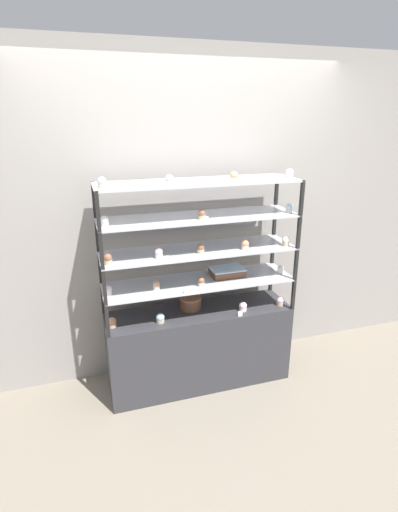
% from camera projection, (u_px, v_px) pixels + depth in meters
% --- Properties ---
extents(ground_plane, '(20.00, 20.00, 0.00)m').
position_uv_depth(ground_plane, '(199.00, 380.00, 3.35)').
color(ground_plane, gray).
extents(back_wall, '(8.00, 0.05, 2.60)m').
position_uv_depth(back_wall, '(186.00, 219.00, 3.22)').
color(back_wall, gray).
rests_on(back_wall, ground_plane).
extents(display_base, '(1.45, 0.40, 0.65)m').
position_uv_depth(display_base, '(199.00, 346.00, 3.24)').
color(display_base, '#333338').
rests_on(display_base, ground_plane).
extents(display_riser_lower, '(1.45, 0.40, 0.25)m').
position_uv_depth(display_riser_lower, '(199.00, 283.00, 3.05)').
color(display_riser_lower, black).
rests_on(display_riser_lower, display_base).
extents(display_riser_middle, '(1.45, 0.40, 0.25)m').
position_uv_depth(display_riser_middle, '(199.00, 252.00, 2.97)').
color(display_riser_middle, black).
rests_on(display_riser_middle, display_riser_lower).
extents(display_riser_upper, '(1.45, 0.40, 0.25)m').
position_uv_depth(display_riser_upper, '(199.00, 218.00, 2.88)').
color(display_riser_upper, black).
rests_on(display_riser_upper, display_riser_middle).
extents(display_riser_top, '(1.45, 0.40, 0.25)m').
position_uv_depth(display_riser_top, '(199.00, 183.00, 2.80)').
color(display_riser_top, black).
rests_on(display_riser_top, display_riser_upper).
extents(layer_cake_centerpiece, '(0.18, 0.18, 0.10)m').
position_uv_depth(layer_cake_centerpiece, '(191.00, 303.00, 3.15)').
color(layer_cake_centerpiece, brown).
rests_on(layer_cake_centerpiece, display_base).
extents(sheet_cake_frosted, '(0.26, 0.18, 0.06)m').
position_uv_depth(sheet_cake_frosted, '(227.00, 272.00, 3.14)').
color(sheet_cake_frosted, brown).
rests_on(sheet_cake_frosted, display_riser_lower).
extents(cupcake_0, '(0.06, 0.06, 0.07)m').
position_uv_depth(cupcake_0, '(112.00, 323.00, 2.88)').
color(cupcake_0, '#CCB28C').
rests_on(cupcake_0, display_base).
extents(cupcake_1, '(0.06, 0.06, 0.07)m').
position_uv_depth(cupcake_1, '(160.00, 318.00, 2.94)').
color(cupcake_1, '#CCB28C').
rests_on(cupcake_1, display_base).
extents(cupcake_2, '(0.06, 0.06, 0.07)m').
position_uv_depth(cupcake_2, '(243.00, 307.00, 3.12)').
color(cupcake_2, white).
rests_on(cupcake_2, display_base).
extents(cupcake_3, '(0.06, 0.06, 0.07)m').
position_uv_depth(cupcake_3, '(280.00, 301.00, 3.21)').
color(cupcake_3, '#CCB28C').
rests_on(cupcake_3, display_base).
extents(price_tag_0, '(0.04, 0.00, 0.04)m').
position_uv_depth(price_tag_0, '(240.00, 314.00, 3.04)').
color(price_tag_0, white).
rests_on(price_tag_0, display_base).
extents(cupcake_4, '(0.05, 0.05, 0.07)m').
position_uv_depth(cupcake_4, '(108.00, 290.00, 2.80)').
color(cupcake_4, white).
rests_on(cupcake_4, display_riser_lower).
extents(cupcake_5, '(0.05, 0.05, 0.07)m').
position_uv_depth(cupcake_5, '(156.00, 285.00, 2.89)').
color(cupcake_5, white).
rests_on(cupcake_5, display_riser_lower).
extents(cupcake_6, '(0.05, 0.05, 0.07)m').
position_uv_depth(cupcake_6, '(201.00, 282.00, 2.94)').
color(cupcake_6, beige).
rests_on(cupcake_6, display_riser_lower).
extents(cupcake_7, '(0.05, 0.05, 0.07)m').
position_uv_depth(cupcake_7, '(281.00, 270.00, 3.18)').
color(cupcake_7, white).
rests_on(cupcake_7, display_riser_lower).
extents(price_tag_1, '(0.04, 0.00, 0.04)m').
position_uv_depth(price_tag_1, '(187.00, 290.00, 2.83)').
color(price_tag_1, white).
rests_on(price_tag_1, display_riser_lower).
extents(cupcake_8, '(0.06, 0.06, 0.07)m').
position_uv_depth(cupcake_8, '(108.00, 259.00, 2.66)').
color(cupcake_8, '#CCB28C').
rests_on(cupcake_8, display_riser_middle).
extents(cupcake_9, '(0.06, 0.06, 0.07)m').
position_uv_depth(cupcake_9, '(159.00, 253.00, 2.78)').
color(cupcake_9, white).
rests_on(cupcake_9, display_riser_middle).
extents(cupcake_10, '(0.06, 0.06, 0.07)m').
position_uv_depth(cupcake_10, '(201.00, 248.00, 2.88)').
color(cupcake_10, '#CCB28C').
rests_on(cupcake_10, display_riser_middle).
extents(cupcake_11, '(0.06, 0.06, 0.07)m').
position_uv_depth(cupcake_11, '(245.00, 245.00, 2.95)').
color(cupcake_11, beige).
rests_on(cupcake_11, display_riser_middle).
extents(cupcake_12, '(0.06, 0.06, 0.07)m').
position_uv_depth(cupcake_12, '(286.00, 241.00, 3.04)').
color(cupcake_12, '#CCB28C').
rests_on(cupcake_12, display_riser_middle).
extents(price_tag_2, '(0.04, 0.00, 0.04)m').
position_uv_depth(price_tag_2, '(166.00, 259.00, 2.71)').
color(price_tag_2, white).
rests_on(price_tag_2, display_riser_middle).
extents(cupcake_13, '(0.05, 0.05, 0.07)m').
position_uv_depth(cupcake_13, '(105.00, 221.00, 2.61)').
color(cupcake_13, beige).
rests_on(cupcake_13, display_riser_upper).
extents(cupcake_14, '(0.05, 0.05, 0.07)m').
position_uv_depth(cupcake_14, '(202.00, 214.00, 2.79)').
color(cupcake_14, '#CCB28C').
rests_on(cupcake_14, display_riser_upper).
extents(cupcake_15, '(0.05, 0.05, 0.07)m').
position_uv_depth(cupcake_15, '(289.00, 208.00, 2.98)').
color(cupcake_15, beige).
rests_on(cupcake_15, display_riser_upper).
extents(price_tag_3, '(0.04, 0.00, 0.04)m').
position_uv_depth(price_tag_3, '(206.00, 219.00, 2.70)').
color(price_tag_3, white).
rests_on(price_tag_3, display_riser_upper).
extents(cupcake_16, '(0.06, 0.06, 0.07)m').
position_uv_depth(cupcake_16, '(102.00, 183.00, 2.51)').
color(cupcake_16, '#CCB28C').
rests_on(cupcake_16, display_riser_top).
extents(cupcake_17, '(0.06, 0.06, 0.07)m').
position_uv_depth(cupcake_17, '(170.00, 180.00, 2.61)').
color(cupcake_17, beige).
rests_on(cupcake_17, display_riser_top).
extents(cupcake_18, '(0.06, 0.06, 0.07)m').
position_uv_depth(cupcake_18, '(234.00, 177.00, 2.75)').
color(cupcake_18, white).
rests_on(cupcake_18, display_riser_top).
extents(cupcake_19, '(0.06, 0.06, 0.07)m').
position_uv_depth(cupcake_19, '(290.00, 174.00, 2.90)').
color(cupcake_19, beige).
rests_on(cupcake_19, display_riser_top).
extents(price_tag_4, '(0.04, 0.00, 0.04)m').
position_uv_depth(price_tag_4, '(198.00, 182.00, 2.60)').
color(price_tag_4, white).
rests_on(price_tag_4, display_riser_top).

